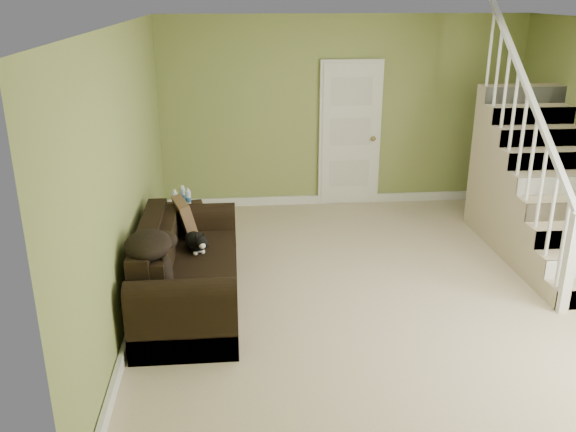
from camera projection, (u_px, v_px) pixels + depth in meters
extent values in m
cube|color=tan|center=(386.00, 289.00, 6.25)|extent=(5.00, 5.50, 0.01)
cube|color=white|center=(402.00, 24.00, 5.35)|extent=(5.00, 5.50, 0.01)
cube|color=#85934F|center=(343.00, 113.00, 8.37)|extent=(5.00, 0.04, 2.60)
cube|color=#85934F|center=(523.00, 306.00, 3.24)|extent=(5.00, 0.04, 2.60)
cube|color=#85934F|center=(126.00, 173.00, 5.59)|extent=(0.04, 5.50, 2.60)
cube|color=white|center=(341.00, 199.00, 8.77)|extent=(5.00, 0.04, 0.12)
cube|color=white|center=(141.00, 294.00, 6.02)|extent=(0.04, 5.50, 0.12)
cube|color=white|center=(350.00, 134.00, 8.45)|extent=(0.86, 0.05, 2.02)
cube|color=white|center=(350.00, 135.00, 8.43)|extent=(0.78, 0.04, 1.96)
sphere|color=olive|center=(373.00, 139.00, 8.44)|extent=(0.07, 0.07, 0.07)
cylinder|color=white|center=(563.00, 242.00, 5.73)|extent=(0.04, 0.04, 0.90)
cylinder|color=white|center=(552.00, 213.00, 5.91)|extent=(0.04, 0.04, 0.90)
cube|color=tan|center=(572.00, 252.00, 6.39)|extent=(1.00, 0.27, 0.60)
cylinder|color=white|center=(542.00, 185.00, 6.09)|extent=(0.04, 0.04, 0.90)
cube|color=tan|center=(561.00, 233.00, 6.61)|extent=(1.00, 0.27, 0.80)
cylinder|color=white|center=(532.00, 159.00, 6.27)|extent=(0.04, 0.04, 0.90)
cube|color=tan|center=(550.00, 216.00, 6.83)|extent=(1.00, 0.27, 1.00)
cylinder|color=white|center=(523.00, 134.00, 6.46)|extent=(0.04, 0.04, 0.90)
cube|color=tan|center=(540.00, 200.00, 7.04)|extent=(1.00, 0.27, 1.20)
cylinder|color=white|center=(514.00, 110.00, 6.64)|extent=(0.04, 0.04, 0.90)
cube|color=tan|center=(530.00, 185.00, 7.26)|extent=(1.00, 0.27, 1.40)
cylinder|color=white|center=(506.00, 88.00, 6.82)|extent=(0.04, 0.04, 0.90)
cube|color=tan|center=(521.00, 171.00, 7.48)|extent=(1.00, 0.27, 1.60)
cylinder|color=white|center=(498.00, 67.00, 7.01)|extent=(0.04, 0.04, 0.90)
cube|color=tan|center=(513.00, 157.00, 7.70)|extent=(1.00, 0.27, 1.80)
cylinder|color=white|center=(491.00, 47.00, 7.19)|extent=(0.04, 0.04, 0.90)
cube|color=white|center=(569.00, 264.00, 5.63)|extent=(0.09, 0.09, 1.00)
cube|color=white|center=(528.00, 91.00, 6.30)|extent=(0.06, 2.46, 1.84)
cube|color=black|center=(191.00, 293.00, 5.92)|extent=(0.90, 2.09, 0.24)
cube|color=black|center=(200.00, 271.00, 5.85)|extent=(0.68, 1.58, 0.21)
cube|color=black|center=(183.00, 326.00, 4.99)|extent=(0.90, 0.24, 0.59)
cube|color=black|center=(195.00, 240.00, 6.72)|extent=(0.90, 0.24, 0.59)
cylinder|color=black|center=(181.00, 294.00, 4.89)|extent=(0.90, 0.24, 0.24)
cylinder|color=black|center=(193.00, 215.00, 6.62)|extent=(0.90, 0.24, 0.24)
cube|color=black|center=(150.00, 256.00, 5.75)|extent=(0.19, 1.61, 0.60)
cube|color=black|center=(166.00, 248.00, 5.73)|extent=(0.13, 1.56, 0.33)
cube|color=black|center=(184.00, 231.00, 7.01)|extent=(0.54, 0.54, 0.57)
cylinder|color=white|center=(175.00, 201.00, 6.81)|extent=(0.06, 0.06, 0.20)
cylinder|color=#2A65A5|center=(175.00, 201.00, 6.81)|extent=(0.07, 0.07, 0.05)
cylinder|color=white|center=(175.00, 191.00, 6.77)|extent=(0.03, 0.03, 0.03)
cylinder|color=white|center=(188.00, 199.00, 6.86)|extent=(0.06, 0.06, 0.20)
cylinder|color=#2A65A5|center=(188.00, 199.00, 6.86)|extent=(0.07, 0.07, 0.05)
cylinder|color=white|center=(188.00, 190.00, 6.82)|extent=(0.03, 0.03, 0.03)
cylinder|color=white|center=(183.00, 196.00, 6.96)|extent=(0.06, 0.06, 0.20)
cylinder|color=#2A65A5|center=(183.00, 196.00, 6.96)|extent=(0.07, 0.07, 0.05)
cylinder|color=white|center=(182.00, 187.00, 6.92)|extent=(0.03, 0.03, 0.03)
ellipsoid|color=black|center=(195.00, 242.00, 6.03)|extent=(0.30, 0.39, 0.19)
ellipsoid|color=white|center=(195.00, 248.00, 5.97)|extent=(0.15, 0.17, 0.10)
sphere|color=black|center=(194.00, 243.00, 5.85)|extent=(0.16, 0.16, 0.13)
ellipsoid|color=white|center=(194.00, 247.00, 5.81)|extent=(0.08, 0.07, 0.06)
cone|color=black|center=(190.00, 236.00, 5.83)|extent=(0.06, 0.06, 0.06)
cone|color=black|center=(197.00, 236.00, 5.84)|extent=(0.06, 0.06, 0.06)
cylinder|color=black|center=(206.00, 243.00, 6.19)|extent=(0.18, 0.23, 0.03)
ellipsoid|color=yellow|center=(213.00, 284.00, 5.30)|extent=(0.11, 0.21, 0.06)
cube|color=#543221|center=(186.00, 219.00, 6.37)|extent=(0.32, 0.47, 0.44)
ellipsoid|color=black|center=(148.00, 245.00, 5.15)|extent=(0.46, 0.57, 0.21)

